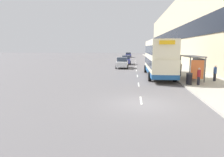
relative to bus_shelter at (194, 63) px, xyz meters
The scene contains 20 objects.
ground_plane 11.03m from the bus_shelter, 122.07° to the right, with size 220.00×220.00×0.00m, color #5B595B.
pavement 29.35m from the bus_shelter, 88.58° to the left, with size 5.00×93.00×0.14m.
terrace_facade 30.13m from the bus_shelter, 80.85° to the left, with size 3.10×93.00×14.33m.
lane_mark_0 10.33m from the bus_shelter, 124.61° to the right, with size 0.12×2.00×0.01m.
lane_mark_1 6.61m from the bus_shelter, 155.52° to the right, with size 0.12×2.00×0.01m.
lane_mark_2 6.82m from the bus_shelter, 151.70° to the left, with size 0.12×2.00×0.01m.
lane_mark_3 10.73m from the bus_shelter, 123.13° to the left, with size 0.12×2.00×0.01m.
lane_mark_4 15.79m from the bus_shelter, 111.60° to the left, with size 0.12×2.00×0.01m.
lane_mark_5 21.20m from the bus_shelter, 105.86° to the left, with size 0.12×2.00×0.01m.
lane_mark_6 26.75m from the bus_shelter, 102.49° to the left, with size 0.12×2.00×0.01m.
lane_mark_7 32.36m from the bus_shelter, 100.29° to the left, with size 0.12×2.00×0.01m.
bus_shelter is the anchor object (origin of this frame).
double_decker_bus_near 4.43m from the bus_shelter, 138.44° to the left, with size 2.85×11.35×4.30m.
car_0 21.56m from the bus_shelter, 111.07° to the left, with size 1.92×4.29×1.82m.
car_1 14.91m from the bus_shelter, 123.26° to the left, with size 2.05×4.31×1.81m.
car_2 49.14m from the bus_shelter, 99.30° to the left, with size 2.09×4.46×1.68m.
pedestrian_1 2.82m from the bus_shelter, 107.89° to the left, with size 0.32×0.32×1.62m.
pedestrian_2 3.18m from the bus_shelter, 98.31° to the right, with size 0.31×0.31×1.57m.
pedestrian_3 2.17m from the bus_shelter, 18.55° to the right, with size 0.32×0.32×1.60m.
litter_bin 3.34m from the bus_shelter, 113.12° to the right, with size 0.55×0.55×1.05m.
Camera 1 is at (-0.59, -12.22, 3.52)m, focal length 32.00 mm.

